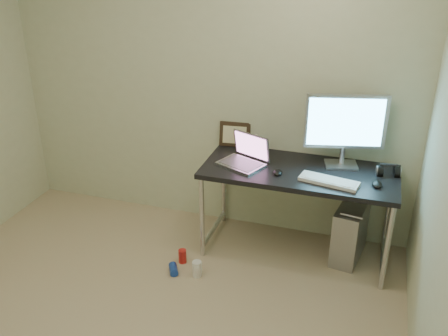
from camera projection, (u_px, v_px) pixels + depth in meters
wall_back at (208, 86)px, 4.13m from camera, size 3.50×0.02×2.50m
desk at (299, 179)px, 3.87m from camera, size 1.49×0.65×0.75m
tower_computer at (350, 231)px, 3.99m from camera, size 0.27×0.48×0.50m
cable_a at (348, 200)px, 4.12m from camera, size 0.01×0.16×0.69m
cable_b at (359, 205)px, 4.08m from camera, size 0.02×0.11×0.71m
can_red at (182, 256)px, 3.99m from camera, size 0.07×0.07×0.11m
can_white at (197, 269)px, 3.82m from camera, size 0.07×0.07×0.13m
can_blue at (173, 269)px, 3.87m from camera, size 0.11×0.13×0.06m
laptop at (245, 157)px, 3.91m from camera, size 0.42×0.38×0.23m
monitor at (345, 125)px, 3.76m from camera, size 0.61×0.23×0.58m
keyboard at (329, 181)px, 3.63m from camera, size 0.45×0.22×0.03m
mouse_right at (377, 183)px, 3.58m from camera, size 0.08×0.12×0.04m
mouse_left at (278, 171)px, 3.76m from camera, size 0.08×0.11×0.04m
headphones at (388, 171)px, 3.74m from camera, size 0.18×0.11×0.11m
picture_frame at (235, 134)px, 4.21m from camera, size 0.27×0.10×0.21m
webcam at (255, 139)px, 4.15m from camera, size 0.05×0.04×0.13m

